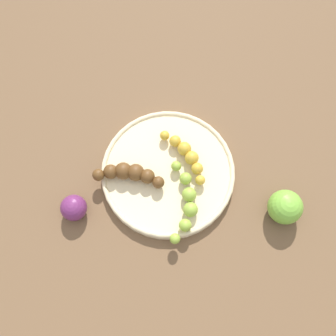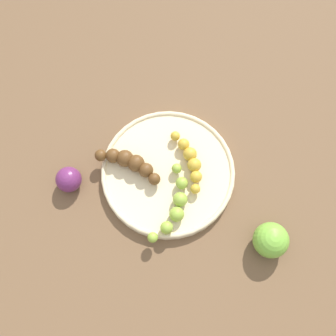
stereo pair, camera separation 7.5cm
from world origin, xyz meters
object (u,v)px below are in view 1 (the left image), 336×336
banana_overripe (129,174)px  banana_green (186,201)px  fruit_bowl (168,172)px  apple_green (285,207)px  banana_spotted (186,154)px  plum_purple (74,208)px

banana_overripe → banana_green: banana_overripe is taller
fruit_bowl → apple_green: size_ratio=4.04×
banana_green → apple_green: (0.14, -0.13, 0.00)m
fruit_bowl → banana_spotted: 0.05m
banana_spotted → plum_purple: size_ratio=2.70×
banana_overripe → plum_purple: bearing=129.4°
banana_green → fruit_bowl: bearing=119.2°
banana_overripe → plum_purple: (-0.13, 0.01, -0.01)m
fruit_bowl → apple_green: apple_green is taller
fruit_bowl → banana_overripe: banana_overripe is taller
apple_green → plum_purple: bearing=142.3°
banana_spotted → plum_purple: plum_purple is taller
banana_overripe → apple_green: apple_green is taller
fruit_bowl → banana_spotted: (0.05, 0.00, 0.02)m
banana_green → banana_spotted: bearing=90.4°
banana_spotted → banana_green: size_ratio=1.05×
fruit_bowl → plum_purple: size_ratio=5.28×
fruit_bowl → banana_overripe: size_ratio=2.50×
fruit_bowl → banana_green: (-0.01, -0.08, 0.02)m
plum_purple → banana_overripe: bearing=-5.7°
banana_spotted → plum_purple: 0.25m
banana_spotted → banana_overripe: 0.12m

